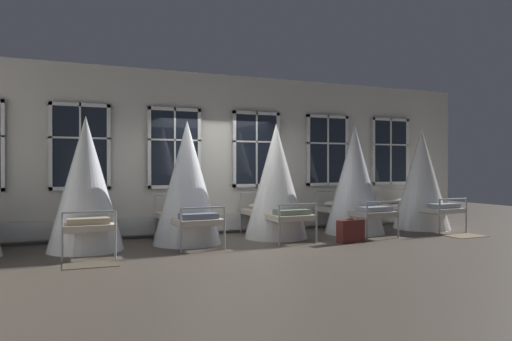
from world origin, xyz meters
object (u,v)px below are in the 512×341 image
Objects in this scene: cot_fifth at (355,181)px; suitcase_dark at (351,231)px; cot_fourth at (276,182)px; cot_sixth at (421,180)px; cot_third at (187,184)px; cot_second at (86,185)px.

cot_fifth is 1.64m from suitcase_dark.
cot_fourth is 1.00× the size of cot_sixth.
cot_sixth is (5.72, -0.03, 0.01)m from cot_third.
cot_fourth reaches higher than cot_third.
cot_fifth is at bearing -93.15° from cot_fourth.
cot_fourth is at bearing 85.68° from cot_fifth.
cot_fourth is at bearing -88.45° from cot_second.
cot_second is at bearing 87.98° from cot_fifth.
cot_sixth is at bearing 14.73° from suitcase_dark.
cot_sixth reaches higher than cot_third.
cot_second is 3.74m from cot_fourth.
cot_second is at bearing 89.32° from cot_third.
cot_fourth is 0.99× the size of cot_fifth.
cot_fourth is at bearing 87.77° from cot_sixth.
suitcase_dark is at bearing -137.98° from cot_fourth.
cot_fourth is 3.82m from cot_sixth.
cot_sixth reaches higher than suitcase_dark.
suitcase_dark is (1.05, -1.16, -0.93)m from cot_fourth.
cot_second reaches higher than cot_fourth.
cot_second is at bearing 88.35° from cot_sixth.
suitcase_dark is (4.79, -1.12, -0.93)m from cot_second.
cot_second is 1.00× the size of cot_fourth.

